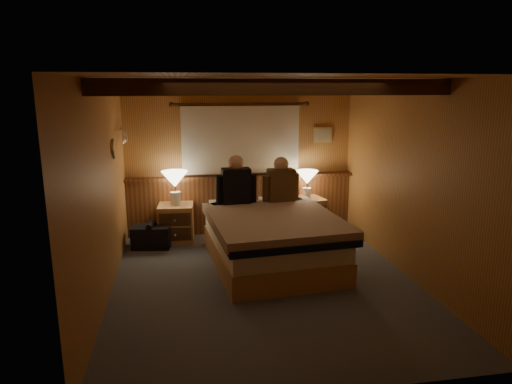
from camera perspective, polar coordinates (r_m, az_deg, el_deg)
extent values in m
plane|color=#50575F|center=(5.63, 1.09, -11.22)|extent=(4.20, 4.20, 0.00)
plane|color=#D89551|center=(5.13, 1.20, 13.99)|extent=(4.20, 4.20, 0.00)
plane|color=#BE8944|center=(7.29, -1.96, 4.25)|extent=(3.60, 0.00, 3.60)
plane|color=#BE8944|center=(5.23, -18.61, 0.05)|extent=(0.00, 4.20, 4.20)
plane|color=#BE8944|center=(5.86, 18.71, 1.38)|extent=(0.00, 4.20, 4.20)
plane|color=#BE8944|center=(3.29, 8.05, -6.89)|extent=(3.60, 0.00, 3.60)
cube|color=brown|center=(7.39, -1.85, -1.58)|extent=(3.60, 0.12, 0.90)
cube|color=brown|center=(7.22, -1.81, 1.91)|extent=(3.60, 0.22, 0.04)
cylinder|color=#4E2D13|center=(7.13, -1.92, 10.92)|extent=(2.10, 0.05, 0.05)
sphere|color=#4E2D13|center=(7.07, -10.54, 10.69)|extent=(0.08, 0.08, 0.08)
sphere|color=#4E2D13|center=(7.35, 6.37, 10.91)|extent=(0.08, 0.08, 0.08)
cube|color=silver|center=(7.18, -1.90, 6.53)|extent=(1.85, 0.08, 1.05)
cube|color=#4E2D13|center=(4.55, 2.66, 12.97)|extent=(3.60, 0.15, 0.16)
cube|color=#4E2D13|center=(6.02, -0.46, 13.00)|extent=(3.60, 0.15, 0.16)
cylinder|color=silver|center=(6.71, -16.42, 7.70)|extent=(0.03, 0.55, 0.03)
torus|color=silver|center=(6.57, -16.23, 6.55)|extent=(0.01, 0.21, 0.21)
torus|color=silver|center=(6.80, -16.02, 6.77)|extent=(0.01, 0.21, 0.21)
cube|color=tan|center=(7.53, 8.36, 7.08)|extent=(0.30, 0.03, 0.25)
cube|color=beige|center=(7.51, 8.39, 7.07)|extent=(0.24, 0.01, 0.19)
cube|color=tan|center=(6.13, 1.92, -7.65)|extent=(1.67, 2.12, 0.30)
cube|color=white|center=(6.04, 1.94, -5.27)|extent=(1.62, 2.07, 0.24)
cube|color=black|center=(5.77, 2.67, -4.61)|extent=(1.69, 1.72, 0.08)
cube|color=pink|center=(5.87, 2.30, -3.59)|extent=(1.75, 1.93, 0.12)
cube|color=white|center=(6.61, -3.12, -1.85)|extent=(0.62, 0.39, 0.16)
cube|color=white|center=(6.80, 3.12, -1.43)|extent=(0.62, 0.39, 0.16)
cube|color=tan|center=(7.09, -9.95, -3.80)|extent=(0.55, 0.50, 0.57)
cube|color=brown|center=(6.84, -10.10, -3.42)|extent=(0.47, 0.05, 0.20)
cube|color=brown|center=(6.91, -10.03, -5.24)|extent=(0.47, 0.05, 0.20)
cylinder|color=silver|center=(6.84, -10.10, -3.42)|extent=(0.03, 0.03, 0.03)
cylinder|color=silver|center=(6.91, -10.03, -5.24)|extent=(0.03, 0.03, 0.03)
cube|color=tan|center=(7.34, 6.20, -3.00)|extent=(0.62, 0.58, 0.59)
cube|color=brown|center=(7.12, 7.09, -2.56)|extent=(0.47, 0.12, 0.21)
cube|color=brown|center=(7.18, 7.03, -4.37)|extent=(0.47, 0.12, 0.21)
cylinder|color=silver|center=(7.12, 7.09, -2.56)|extent=(0.04, 0.04, 0.03)
cylinder|color=silver|center=(7.18, 7.03, -4.37)|extent=(0.04, 0.04, 0.03)
cylinder|color=white|center=(7.00, -10.03, -0.77)|extent=(0.15, 0.15, 0.20)
cylinder|color=silver|center=(6.97, -10.08, 0.28)|extent=(0.03, 0.03, 0.11)
cone|color=beige|center=(6.93, -10.13, 1.60)|extent=(0.39, 0.39, 0.24)
cylinder|color=white|center=(7.24, 6.37, -0.13)|extent=(0.13, 0.13, 0.17)
cylinder|color=silver|center=(7.22, 6.39, 0.75)|extent=(0.02, 0.02, 0.09)
cone|color=beige|center=(7.19, 6.42, 1.86)|extent=(0.34, 0.34, 0.21)
cube|color=black|center=(6.47, -2.49, 0.67)|extent=(0.40, 0.24, 0.52)
cylinder|color=black|center=(6.45, -4.52, 0.22)|extent=(0.13, 0.13, 0.42)
cylinder|color=black|center=(6.52, -0.48, 0.39)|extent=(0.13, 0.13, 0.42)
sphere|color=tan|center=(6.41, -2.52, 3.60)|extent=(0.23, 0.23, 0.23)
cube|color=#533921|center=(6.61, 3.12, 0.78)|extent=(0.39, 0.25, 0.49)
cylinder|color=#533921|center=(6.55, 1.32, 0.33)|extent=(0.12, 0.12, 0.39)
cylinder|color=#533921|center=(6.69, 4.88, 0.55)|extent=(0.12, 0.12, 0.39)
sphere|color=tan|center=(6.55, 3.16, 3.47)|extent=(0.22, 0.22, 0.22)
cube|color=black|center=(6.90, -12.94, -5.47)|extent=(0.58, 0.40, 0.33)
cylinder|color=black|center=(6.84, -13.02, -3.99)|extent=(0.13, 0.34, 0.09)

